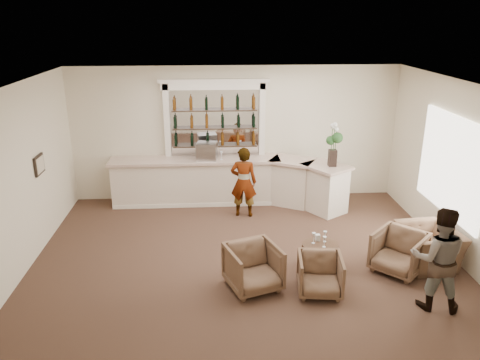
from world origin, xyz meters
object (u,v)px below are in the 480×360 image
guest (438,259)px  armchair_far (429,246)px  armchair_center (320,275)px  espresso_machine (207,151)px  armchair_right (399,252)px  flower_vase (333,142)px  armchair_left (253,267)px  sommelier (244,182)px  bar_counter (230,182)px  cocktail_table (319,256)px

guest → armchair_far: guest is taller
armchair_center → espresso_machine: bearing=121.3°
armchair_right → flower_vase: bearing=146.4°
armchair_right → espresso_machine: (-3.44, 3.47, 0.96)m
armchair_left → armchair_far: size_ratio=0.79×
sommelier → armchair_left: 3.12m
espresso_machine → flower_vase: flower_vase is taller
flower_vase → bar_counter: bearing=164.2°
sommelier → armchair_far: 4.13m
armchair_right → armchair_far: size_ratio=0.78×
guest → armchair_right: bearing=-67.3°
cocktail_table → armchair_far: 2.07m
bar_counter → cocktail_table: bar_counter is taller
guest → armchair_far: bearing=-96.0°
bar_counter → cocktail_table: size_ratio=8.64×
cocktail_table → armchair_center: size_ratio=0.90×
sommelier → espresso_machine: 1.24m
armchair_far → guest: bearing=-28.1°
sommelier → flower_vase: 2.23m
armchair_right → armchair_left: bearing=-127.0°
cocktail_table → flower_vase: 3.09m
bar_counter → cocktail_table: 3.60m
armchair_right → flower_vase: (-0.57, 2.78, 1.33)m
guest → armchair_right: guest is taller
bar_counter → armchair_center: (1.33, -4.04, -0.24)m
sommelier → armchair_right: bearing=143.7°
guest → armchair_center: (-1.71, 0.50, -0.52)m
armchair_left → sommelier: bearing=69.5°
cocktail_table → armchair_center: armchair_center is taller
armchair_left → armchair_far: bearing=-9.0°
armchair_right → espresso_machine: 4.98m
guest → flower_vase: 4.04m
bar_counter → guest: 5.46m
bar_counter → guest: guest is taller
guest → armchair_far: (0.53, 1.34, -0.50)m
armchair_left → armchair_center: bearing=-30.8°
guest → flower_vase: flower_vase is taller
sommelier → armchair_left: (-0.05, -3.09, -0.43)m
espresso_machine → flower_vase: 2.97m
bar_counter → cocktail_table: bearing=-65.3°
armchair_left → espresso_machine: size_ratio=1.81×
bar_counter → sommelier: (0.28, -0.74, 0.25)m
armchair_left → armchair_center: armchair_left is taller
armchair_right → espresso_machine: espresso_machine is taller
bar_counter → armchair_right: bearing=-49.9°
armchair_far → armchair_right: bearing=-76.7°
guest → armchair_left: bearing=1.4°
armchair_far → espresso_machine: 5.32m
bar_counter → armchair_left: 3.84m
cocktail_table → armchair_left: size_ratio=0.77×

